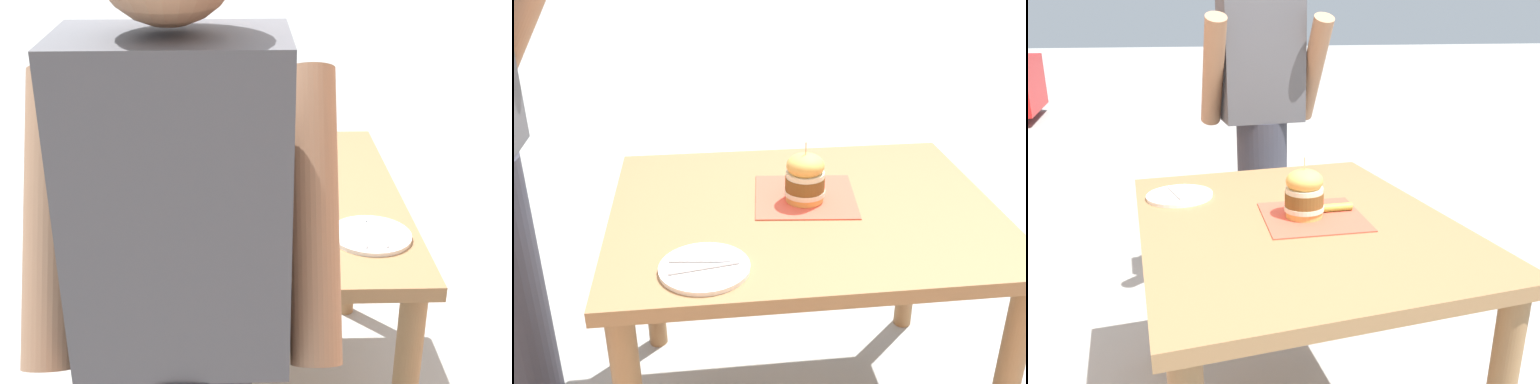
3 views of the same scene
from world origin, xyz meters
TOP-DOWN VIEW (x-y plane):
  - patio_table at (0.00, 0.00)m, footprint 0.89×1.11m
  - serving_paper at (0.06, -0.01)m, footprint 0.33×0.33m
  - sandwich at (0.03, -0.01)m, footprint 0.12×0.12m
  - pickle_spear at (0.14, 0.01)m, footprint 0.10×0.03m
  - side_plate_with_forks at (-0.31, 0.30)m, footprint 0.22×0.22m
  - diner_across_table at (0.15, 0.93)m, footprint 0.55×0.35m

SIDE VIEW (x-z plane):
  - patio_table at x=0.00m, z-range 0.26..1.03m
  - serving_paper at x=0.06m, z-range 0.77..0.77m
  - side_plate_with_forks at x=-0.31m, z-range 0.77..0.79m
  - pickle_spear at x=0.14m, z-range 0.77..0.80m
  - sandwich at x=0.03m, z-range 0.75..0.94m
  - diner_across_table at x=0.15m, z-range 0.04..1.73m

